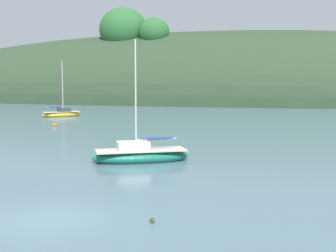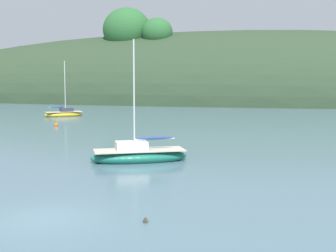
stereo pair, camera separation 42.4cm
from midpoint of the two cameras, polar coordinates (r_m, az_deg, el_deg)
ground_plane at (r=17.71m, az=-14.18°, el=-10.66°), size 400.00×400.00×0.00m
far_shoreline_hill at (r=92.07m, az=7.01°, el=2.98°), size 150.00×36.00×30.16m
sailboat_navy_dinghy at (r=59.75m, az=-12.59°, el=1.41°), size 4.60×4.13×6.82m
sailboat_red_portside at (r=28.31m, az=-3.70°, el=-3.45°), size 5.97×4.15×7.24m
mooring_buoy_channel at (r=48.65m, az=-13.42°, el=0.12°), size 0.44×0.44×0.54m
duck_straggler at (r=16.98m, az=-2.59°, el=-11.02°), size 0.26×0.42×0.24m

